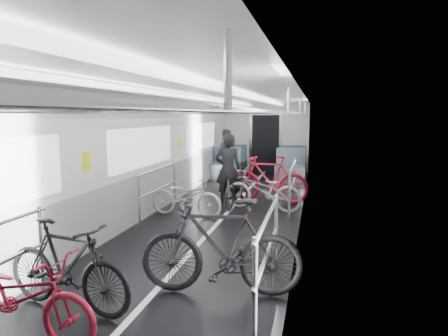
{
  "coord_description": "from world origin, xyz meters",
  "views": [
    {
      "loc": [
        1.76,
        -7.11,
        2.02
      ],
      "look_at": [
        0.0,
        0.46,
        0.98
      ],
      "focal_mm": 32.0,
      "sensor_mm": 36.0,
      "label": 1
    }
  ],
  "objects_px": {
    "bike_aisle": "(238,187)",
    "person_seated": "(225,153)",
    "bike_right_mid": "(263,190)",
    "bike_right_near": "(221,246)",
    "bike_left_mid": "(67,266)",
    "bike_left_far": "(186,196)",
    "bike_left_near": "(20,297)",
    "bike_right_far": "(269,179)",
    "person_standing": "(228,169)"
  },
  "relations": [
    {
      "from": "bike_left_far",
      "to": "bike_right_mid",
      "type": "relative_size",
      "value": 0.92
    },
    {
      "from": "bike_left_mid",
      "to": "person_standing",
      "type": "relative_size",
      "value": 0.99
    },
    {
      "from": "bike_left_mid",
      "to": "bike_right_mid",
      "type": "height_order",
      "value": "bike_left_mid"
    },
    {
      "from": "bike_left_near",
      "to": "person_standing",
      "type": "relative_size",
      "value": 0.99
    },
    {
      "from": "bike_right_mid",
      "to": "person_standing",
      "type": "relative_size",
      "value": 1.04
    },
    {
      "from": "bike_left_near",
      "to": "person_standing",
      "type": "xyz_separation_m",
      "value": [
        0.61,
        5.79,
        0.39
      ]
    },
    {
      "from": "bike_left_near",
      "to": "person_standing",
      "type": "height_order",
      "value": "person_standing"
    },
    {
      "from": "bike_aisle",
      "to": "person_standing",
      "type": "relative_size",
      "value": 1.01
    },
    {
      "from": "person_seated",
      "to": "bike_aisle",
      "type": "bearing_deg",
      "value": 91.38
    },
    {
      "from": "bike_aisle",
      "to": "person_seated",
      "type": "relative_size",
      "value": 1.05
    },
    {
      "from": "person_seated",
      "to": "person_standing",
      "type": "bearing_deg",
      "value": 88.37
    },
    {
      "from": "bike_right_far",
      "to": "person_seated",
      "type": "relative_size",
      "value": 1.18
    },
    {
      "from": "person_seated",
      "to": "bike_right_near",
      "type": "bearing_deg",
      "value": 87.16
    },
    {
      "from": "bike_left_near",
      "to": "bike_right_mid",
      "type": "bearing_deg",
      "value": -11.35
    },
    {
      "from": "bike_aisle",
      "to": "person_standing",
      "type": "bearing_deg",
      "value": 164.75
    },
    {
      "from": "bike_left_far",
      "to": "bike_left_mid",
      "type": "bearing_deg",
      "value": -171.64
    },
    {
      "from": "bike_right_near",
      "to": "person_standing",
      "type": "xyz_separation_m",
      "value": [
        -0.91,
        4.46,
        0.25
      ]
    },
    {
      "from": "bike_left_near",
      "to": "bike_right_near",
      "type": "bearing_deg",
      "value": -45.17
    },
    {
      "from": "bike_left_far",
      "to": "bike_right_mid",
      "type": "height_order",
      "value": "bike_right_mid"
    },
    {
      "from": "bike_aisle",
      "to": "bike_right_near",
      "type": "bearing_deg",
      "value": -74.61
    },
    {
      "from": "bike_left_near",
      "to": "bike_right_far",
      "type": "bearing_deg",
      "value": -9.76
    },
    {
      "from": "bike_left_near",
      "to": "bike_right_mid",
      "type": "xyz_separation_m",
      "value": [
        1.45,
        5.4,
        0.02
      ]
    },
    {
      "from": "bike_left_far",
      "to": "bike_aisle",
      "type": "distance_m",
      "value": 1.4
    },
    {
      "from": "bike_left_near",
      "to": "bike_left_mid",
      "type": "height_order",
      "value": "bike_left_mid"
    },
    {
      "from": "bike_left_near",
      "to": "bike_aisle",
      "type": "relative_size",
      "value": 0.98
    },
    {
      "from": "bike_right_mid",
      "to": "bike_aisle",
      "type": "bearing_deg",
      "value": -105.19
    },
    {
      "from": "bike_right_far",
      "to": "person_standing",
      "type": "height_order",
      "value": "person_standing"
    },
    {
      "from": "bike_left_far",
      "to": "bike_right_near",
      "type": "height_order",
      "value": "bike_right_near"
    },
    {
      "from": "bike_right_near",
      "to": "person_seated",
      "type": "xyz_separation_m",
      "value": [
        -1.85,
        8.31,
        0.22
      ]
    },
    {
      "from": "bike_right_near",
      "to": "person_seated",
      "type": "relative_size",
      "value": 1.2
    },
    {
      "from": "bike_right_mid",
      "to": "bike_aisle",
      "type": "height_order",
      "value": "bike_right_mid"
    },
    {
      "from": "bike_left_near",
      "to": "bike_right_far",
      "type": "distance_m",
      "value": 6.4
    },
    {
      "from": "bike_left_mid",
      "to": "bike_right_far",
      "type": "height_order",
      "value": "bike_right_far"
    },
    {
      "from": "bike_left_far",
      "to": "bike_right_far",
      "type": "distance_m",
      "value": 2.21
    },
    {
      "from": "bike_left_far",
      "to": "person_seated",
      "type": "height_order",
      "value": "person_seated"
    },
    {
      "from": "bike_right_near",
      "to": "bike_right_far",
      "type": "bearing_deg",
      "value": 173.89
    },
    {
      "from": "bike_aisle",
      "to": "bike_left_far",
      "type": "bearing_deg",
      "value": -119.85
    },
    {
      "from": "person_standing",
      "to": "bike_left_far",
      "type": "bearing_deg",
      "value": 47.02
    },
    {
      "from": "bike_left_mid",
      "to": "person_seated",
      "type": "xyz_separation_m",
      "value": [
        -0.4,
        9.04,
        0.29
      ]
    },
    {
      "from": "bike_aisle",
      "to": "bike_right_mid",
      "type": "bearing_deg",
      "value": -19.69
    },
    {
      "from": "bike_right_mid",
      "to": "person_seated",
      "type": "distance_m",
      "value": 4.62
    },
    {
      "from": "bike_aisle",
      "to": "person_standing",
      "type": "height_order",
      "value": "person_standing"
    },
    {
      "from": "bike_left_mid",
      "to": "bike_right_far",
      "type": "distance_m",
      "value": 5.8
    },
    {
      "from": "bike_right_mid",
      "to": "bike_left_near",
      "type": "bearing_deg",
      "value": -3.78
    },
    {
      "from": "bike_left_mid",
      "to": "bike_left_far",
      "type": "relative_size",
      "value": 1.04
    },
    {
      "from": "bike_left_mid",
      "to": "bike_right_near",
      "type": "xyz_separation_m",
      "value": [
        1.46,
        0.73,
        0.08
      ]
    },
    {
      "from": "bike_left_mid",
      "to": "bike_right_near",
      "type": "height_order",
      "value": "bike_right_near"
    },
    {
      "from": "bike_aisle",
      "to": "person_seated",
      "type": "distance_m",
      "value": 4.14
    },
    {
      "from": "bike_aisle",
      "to": "person_seated",
      "type": "xyz_separation_m",
      "value": [
        -1.19,
        3.95,
        0.35
      ]
    },
    {
      "from": "person_seated",
      "to": "bike_left_far",
      "type": "bearing_deg",
      "value": 78.61
    }
  ]
}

